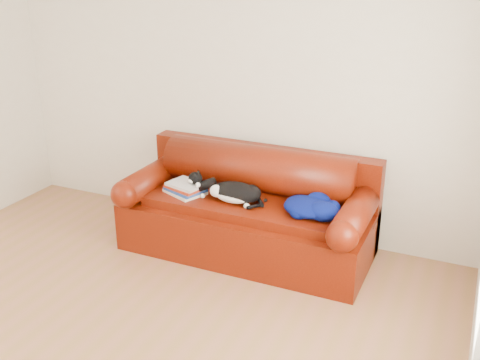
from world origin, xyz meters
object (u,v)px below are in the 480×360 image
object	(u,v)px
sofa_base	(247,226)
cat	(235,193)
blanket	(311,206)
book_stack	(186,188)

from	to	relation	value
sofa_base	cat	bearing A→B (deg)	-117.04
sofa_base	blanket	bearing A→B (deg)	-7.38
book_stack	cat	distance (m)	0.47
cat	blanket	world-z (taller)	cat
cat	blanket	bearing A→B (deg)	-4.75
book_stack	blanket	xyz separation A→B (m)	(1.10, 0.04, 0.02)
sofa_base	book_stack	xyz separation A→B (m)	(-0.52, -0.12, 0.31)
book_stack	cat	xyz separation A→B (m)	(0.46, 0.00, 0.03)
cat	sofa_base	bearing A→B (deg)	54.66
sofa_base	blanket	size ratio (longest dim) A/B	4.37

